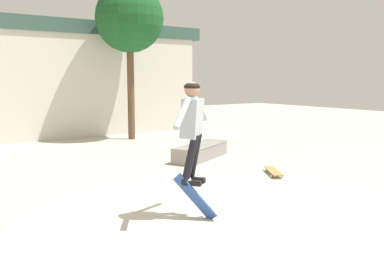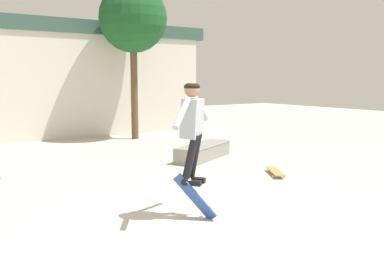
{
  "view_description": "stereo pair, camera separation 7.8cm",
  "coord_description": "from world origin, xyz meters",
  "px_view_note": "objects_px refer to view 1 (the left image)",
  "views": [
    {
      "loc": [
        -3.54,
        -4.12,
        1.93
      ],
      "look_at": [
        -0.18,
        0.6,
        1.13
      ],
      "focal_mm": 40.0,
      "sensor_mm": 36.0,
      "label": 1
    },
    {
      "loc": [
        -3.47,
        -4.17,
        1.93
      ],
      "look_at": [
        -0.18,
        0.6,
        1.13
      ],
      "focal_mm": 40.0,
      "sensor_mm": 36.0,
      "label": 2
    }
  ],
  "objects_px": {
    "skate_ledge": "(201,151)",
    "skateboard_resting": "(273,171)",
    "tree_right": "(129,19)",
    "skater": "(192,123)",
    "skateboard_flipping": "(195,197)"
  },
  "relations": [
    {
      "from": "skate_ledge",
      "to": "skateboard_resting",
      "type": "height_order",
      "value": "skate_ledge"
    },
    {
      "from": "tree_right",
      "to": "skate_ledge",
      "type": "bearing_deg",
      "value": -93.22
    },
    {
      "from": "tree_right",
      "to": "skateboard_resting",
      "type": "bearing_deg",
      "value": -90.17
    },
    {
      "from": "skater",
      "to": "tree_right",
      "type": "bearing_deg",
      "value": 122.64
    },
    {
      "from": "skate_ledge",
      "to": "skateboard_flipping",
      "type": "height_order",
      "value": "skateboard_flipping"
    },
    {
      "from": "tree_right",
      "to": "skater",
      "type": "xyz_separation_m",
      "value": [
        -2.89,
        -7.39,
        -2.4
      ]
    },
    {
      "from": "tree_right",
      "to": "skateboard_resting",
      "type": "height_order",
      "value": "tree_right"
    },
    {
      "from": "tree_right",
      "to": "skateboard_flipping",
      "type": "relative_size",
      "value": 6.95
    },
    {
      "from": "skateboard_flipping",
      "to": "skate_ledge",
      "type": "bearing_deg",
      "value": 99.74
    },
    {
      "from": "skater",
      "to": "skateboard_flipping",
      "type": "height_order",
      "value": "skater"
    },
    {
      "from": "tree_right",
      "to": "skate_ledge",
      "type": "xyz_separation_m",
      "value": [
        -0.22,
        -4.0,
        -3.54
      ]
    },
    {
      "from": "tree_right",
      "to": "skate_ledge",
      "type": "relative_size",
      "value": 2.49
    },
    {
      "from": "skater",
      "to": "skateboard_flipping",
      "type": "bearing_deg",
      "value": -45.58
    },
    {
      "from": "skate_ledge",
      "to": "skater",
      "type": "relative_size",
      "value": 1.37
    },
    {
      "from": "tree_right",
      "to": "skateboard_flipping",
      "type": "distance_m",
      "value": 8.72
    }
  ]
}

